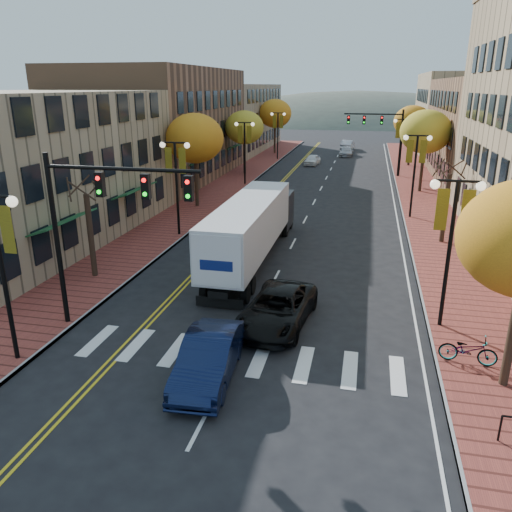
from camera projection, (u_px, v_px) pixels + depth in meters
The scene contains 29 objects.
ground at pixel (220, 387), 16.26m from camera, with size 200.00×200.00×0.00m, color black.
sidewalk_left at pixel (226, 187), 48.10m from camera, with size 4.00×85.00×0.15m, color brown.
sidewalk_right at pixel (421, 195), 44.39m from camera, with size 4.00×85.00×0.15m, color brown.
building_left_near at pixel (11, 169), 30.31m from camera, with size 12.00×22.00×9.00m, color #9E8966.
building_left_mid at pixel (160, 125), 51.22m from camera, with size 12.00×24.00×11.00m, color brown.
building_left_far at pixel (226, 118), 74.55m from camera, with size 12.00×26.00×9.50m, color #9E8966.
building_right_far at pixel (476, 114), 69.75m from camera, with size 15.00×20.00×11.00m, color #9E8966.
tree_left_a at pixel (91, 236), 24.77m from camera, with size 0.28×0.28×4.20m.
tree_left_b at pixel (195, 138), 38.51m from camera, with size 4.48×4.48×7.21m.
tree_left_c at pixel (244, 128), 53.41m from camera, with size 4.16×4.16×6.69m.
tree_left_d at pixel (275, 114), 69.85m from camera, with size 4.61×4.61×7.42m.
tree_right_b at pixel (445, 208), 30.29m from camera, with size 0.28×0.28×4.20m.
tree_right_c at pixel (426, 132), 44.03m from camera, with size 4.48×4.48×7.21m.
tree_right_d at pixel (412, 122), 58.86m from camera, with size 4.35×4.35×7.00m.
lamp_left_b at pixel (176, 170), 31.19m from camera, with size 1.96×0.36×6.05m.
lamp_left_c at pixel (245, 141), 47.81m from camera, with size 1.96×0.36×6.05m.
lamp_left_d at pixel (278, 127), 64.43m from camera, with size 1.96×0.36×6.05m.
lamp_right_a at pixel (452, 226), 18.86m from camera, with size 1.96×0.36×6.05m.
lamp_right_b at pixel (415, 160), 35.48m from camera, with size 1.96×0.36×6.05m.
lamp_right_c at pixel (402, 136), 52.10m from camera, with size 1.96×0.36×6.05m.
traffic_mast_near at pixel (98, 210), 18.56m from camera, with size 6.10×0.35×7.00m.
traffic_mast_far at pixel (383, 130), 52.31m from camera, with size 6.10×0.34×7.00m.
semi_truck at pixel (254, 224), 27.46m from camera, with size 2.36×14.41×3.60m.
navy_sedan at pixel (208, 358), 16.51m from camera, with size 1.63×4.68×1.54m, color black.
black_suv at pixel (278, 308), 20.29m from camera, with size 2.42×5.24×1.46m, color black.
car_far_white at pixel (312, 160), 61.46m from camera, with size 1.51×3.74×1.28m, color white.
car_far_silver at pixel (347, 152), 69.27m from camera, with size 1.76×4.33×1.26m, color #9B9CA3.
car_far_oncoming at pixel (348, 145), 75.65m from camera, with size 1.61×4.60×1.52m, color #B8B7C0.
bicycle at pixel (468, 350), 17.26m from camera, with size 0.67×1.92×1.01m, color gray.
Camera 1 is at (4.20, -13.40, 9.32)m, focal length 35.00 mm.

